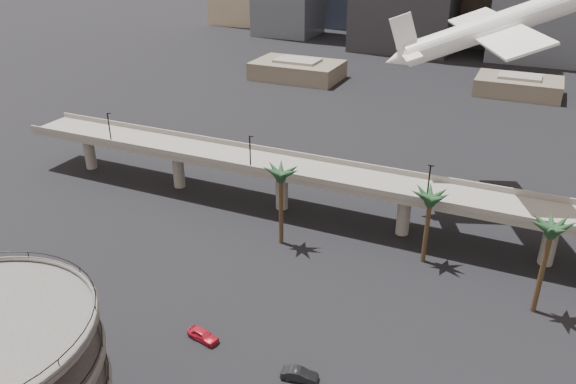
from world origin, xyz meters
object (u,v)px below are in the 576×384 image
at_px(airborne_jet, 500,25).
at_px(car_a, 203,335).
at_px(car_b, 300,375).
at_px(overpass, 341,182).

distance_m(airborne_jet, car_a, 64.96).
bearing_deg(airborne_jet, car_a, -139.28).
relative_size(airborne_jet, car_b, 8.24).
distance_m(overpass, airborne_jet, 35.11).
bearing_deg(overpass, car_a, -97.89).
xyz_separation_m(car_a, car_b, (13.54, -1.21, -0.03)).
xyz_separation_m(airborne_jet, car_a, (-24.97, -51.21, -31.20)).
distance_m(car_a, car_b, 13.59).
relative_size(overpass, car_a, 30.39).
bearing_deg(airborne_jet, overpass, -166.12).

